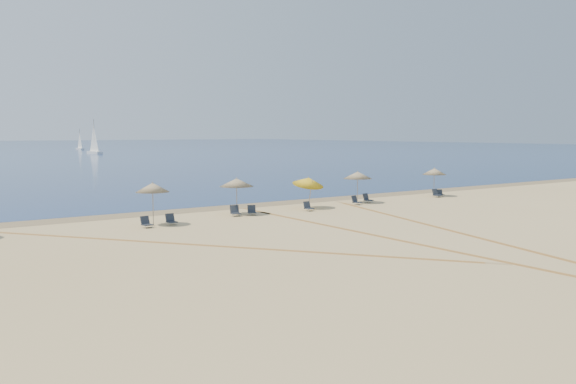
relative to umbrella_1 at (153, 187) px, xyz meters
name	(u,v)px	position (x,y,z in m)	size (l,w,h in m)	color
ground	(541,257)	(10.79, -18.60, -2.29)	(160.00, 160.00, 0.00)	tan
wet_sand	(259,204)	(10.79, 5.40, -2.29)	(500.00, 500.00, 0.00)	olive
umbrella_1	(153,187)	(0.00, 0.00, 0.00)	(1.99, 1.99, 2.64)	gray
umbrella_2	(237,182)	(6.51, 1.32, -0.10)	(2.32, 2.32, 2.54)	gray
umbrella_3	(308,181)	(12.47, 1.20, -0.29)	(2.31, 2.37, 2.55)	gray
umbrella_4	(358,175)	(17.73, 1.79, -0.08)	(2.27, 2.27, 2.55)	gray
umbrella_5	(434,171)	(26.57, 1.79, -0.12)	(2.07, 2.07, 2.52)	gray
chair_2	(146,223)	(-0.66, -0.53, -2.00)	(0.65, 0.73, 0.67)	black
chair_3	(171,220)	(0.99, -0.34, -2.00)	(0.59, 0.68, 0.68)	black
chair_4	(235,211)	(6.08, 0.80, -1.98)	(0.74, 0.82, 0.72)	black
chair_5	(252,211)	(7.27, 0.60, -2.00)	(0.76, 0.80, 0.66)	black
chair_6	(308,207)	(11.68, 0.16, -2.00)	(0.55, 0.65, 0.66)	black
chair_7	(356,201)	(16.92, 1.02, -1.99)	(0.70, 0.78, 0.70)	black
chair_8	(367,199)	(18.56, 1.54, -1.97)	(0.74, 0.82, 0.73)	black
chair_9	(436,194)	(26.16, 1.14, -1.98)	(0.59, 0.69, 0.71)	black
chair_10	(440,193)	(27.08, 1.50, -2.03)	(0.66, 0.71, 0.59)	black
sailboat_0	(94,143)	(34.15, 124.68, 0.43)	(2.51, 6.21, 8.99)	white
sailboat_2	(80,143)	(41.97, 166.07, -0.24)	(1.57, 4.64, 6.77)	white
tire_tracks	(340,235)	(7.15, -8.86, -2.29)	(51.11, 40.91, 0.00)	tan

